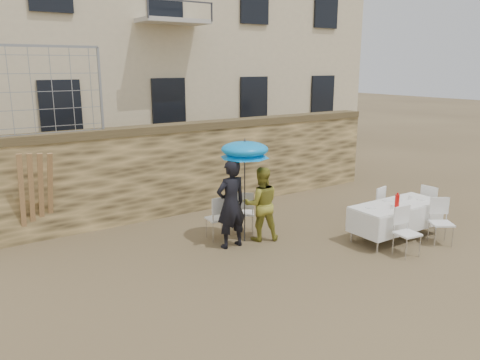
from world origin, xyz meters
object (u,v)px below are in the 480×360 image
banquet_table (397,206)px  table_chair_back (373,206)px  table_chair_front_right (442,222)px  man_suit (231,204)px  table_chair_side (432,205)px  woman_dress (261,204)px  umbrella (245,152)px  couple_chair_right (244,212)px  table_chair_front_left (407,232)px  soda_bottle (397,201)px  couple_chair_left (217,217)px

banquet_table → table_chair_back: size_ratio=2.19×
table_chair_front_right → banquet_table: bearing=156.4°
man_suit → table_chair_side: size_ratio=1.90×
woman_dress → umbrella: size_ratio=0.78×
couple_chair_right → table_chair_side: (3.89, -1.99, 0.00)m
table_chair_front_right → table_chair_side: (0.90, 0.85, 0.00)m
banquet_table → table_chair_front_left: table_chair_front_left is taller
couple_chair_right → table_chair_back: size_ratio=1.00×
soda_bottle → table_chair_front_right: soda_bottle is taller
woman_dress → banquet_table: woman_dress is taller
man_suit → couple_chair_left: bearing=-91.5°
couple_chair_right → soda_bottle: 3.23m
table_chair_front_left → table_chair_front_right: bearing=7.2°
umbrella → couple_chair_right: umbrella is taller
couple_chair_right → banquet_table: couple_chair_right is taller
couple_chair_right → soda_bottle: size_ratio=3.69×
man_suit → couple_chair_right: bearing=-143.3°
soda_bottle → table_chair_back: 1.11m
couple_chair_right → table_chair_front_right: bearing=170.7°
table_chair_side → soda_bottle: bearing=93.5°
umbrella → table_chair_back: (2.99, -0.84, -1.43)m
umbrella → couple_chair_left: (-0.40, 0.45, -1.43)m
umbrella → banquet_table: size_ratio=0.96×
banquet_table → table_chair_side: 1.43m
man_suit → couple_chair_right: man_suit is taller
couple_chair_left → table_chair_side: bearing=162.0°
table_chair_front_left → table_chair_side: same height
couple_chair_right → table_chair_side: bearing=-172.9°
umbrella → man_suit: bearing=-166.0°
couple_chair_left → banquet_table: 3.82m
umbrella → banquet_table: umbrella is taller
umbrella → woman_dress: bearing=-15.9°
umbrella → soda_bottle: size_ratio=7.79×
soda_bottle → banquet_table: bearing=36.9°
banquet_table → table_chair_front_right: bearing=-56.3°
table_chair_back → banquet_table: bearing=63.9°
man_suit → couple_chair_left: 0.70m
woman_dress → table_chair_front_left: size_ratio=1.64×
couple_chair_right → table_chair_front_right: (2.99, -2.84, 0.00)m
umbrella → couple_chair_left: umbrella is taller
table_chair_back → table_chair_side: bearing=137.7°
umbrella → couple_chair_right: 1.53m
table_chair_front_left → table_chair_front_right: (1.10, 0.00, 0.00)m
table_chair_front_right → couple_chair_right: bearing=169.2°
couple_chair_left → table_chair_front_left: (2.59, -2.84, 0.00)m
man_suit → umbrella: 1.08m
table_chair_side → banquet_table: bearing=88.7°
man_suit → couple_chair_left: man_suit is taller
umbrella → soda_bottle: umbrella is taller
umbrella → banquet_table: 3.44m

